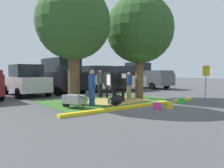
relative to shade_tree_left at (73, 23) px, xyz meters
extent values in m
plane|color=#4C4C4F|center=(2.48, -1.92, -3.80)|extent=(80.00, 80.00, 0.00)
cube|color=#386B28|center=(2.09, 0.13, -3.79)|extent=(6.57, 4.57, 0.02)
cube|color=yellow|center=(2.09, -2.31, -3.74)|extent=(7.77, 0.24, 0.12)
cube|color=tan|center=(2.35, -0.17, -3.78)|extent=(3.57, 2.93, 0.04)
cylinder|color=brown|center=(0.00, 0.00, -2.48)|extent=(0.55, 0.55, 2.64)
sphere|color=#2D5123|center=(0.00, 0.00, 0.05)|extent=(3.46, 3.46, 3.46)
cylinder|color=brown|center=(4.17, -0.10, -2.49)|extent=(0.47, 0.47, 2.64)
sphere|color=#2D5123|center=(4.17, -0.10, 0.19)|extent=(3.89, 3.89, 3.89)
cube|color=black|center=(2.44, 0.03, -2.67)|extent=(1.60, 2.38, 0.80)
cube|color=white|center=(2.38, -0.11, -2.67)|extent=(1.03, 1.12, 0.56)
cylinder|color=black|center=(1.88, -1.18, -2.57)|extent=(0.56, 0.71, 0.58)
cube|color=black|center=(1.75, -1.47, -2.39)|extent=(0.42, 0.51, 0.32)
cube|color=white|center=(1.66, -1.65, -2.43)|extent=(0.23, 0.19, 0.20)
cylinder|color=black|center=(2.30, -0.86, -3.43)|extent=(0.14, 0.14, 0.74)
cylinder|color=black|center=(1.85, -0.65, -3.43)|extent=(0.14, 0.14, 0.74)
cylinder|color=black|center=(3.02, 0.71, -3.43)|extent=(0.14, 0.14, 0.74)
cylinder|color=black|center=(2.58, 0.91, -3.43)|extent=(0.14, 0.14, 0.74)
cylinder|color=black|center=(2.94, 1.12, -2.92)|extent=(0.06, 0.06, 0.70)
ellipsoid|color=black|center=(1.62, -1.20, -3.56)|extent=(1.20, 0.94, 0.48)
cube|color=black|center=(1.09, -1.48, -3.54)|extent=(0.34, 0.31, 0.22)
cube|color=silver|center=(0.98, -1.54, -3.54)|extent=(0.10, 0.12, 0.16)
cylinder|color=black|center=(1.39, -1.52, -3.74)|extent=(0.36, 0.25, 0.10)
cylinder|color=#9E7F5B|center=(3.73, 0.30, -3.41)|extent=(0.26, 0.26, 0.78)
cylinder|color=#23478C|center=(3.73, 0.30, -2.75)|extent=(0.34, 0.34, 0.54)
sphere|color=tan|center=(3.73, 0.30, -2.38)|extent=(0.21, 0.21, 0.21)
cylinder|color=#23478C|center=(3.71, 0.08, -2.72)|extent=(0.09, 0.09, 0.51)
cylinder|color=#23478C|center=(3.74, 0.52, -2.72)|extent=(0.09, 0.09, 0.51)
cylinder|color=black|center=(2.61, 1.62, -3.38)|extent=(0.26, 0.26, 0.84)
cylinder|color=slate|center=(2.61, 1.62, -2.68)|extent=(0.34, 0.34, 0.58)
sphere|color=#8C664C|center=(2.61, 1.62, -2.27)|extent=(0.23, 0.23, 0.23)
cylinder|color=slate|center=(2.83, 1.61, -2.65)|extent=(0.09, 0.09, 0.55)
cylinder|color=slate|center=(2.39, 1.64, -2.65)|extent=(0.09, 0.09, 0.55)
cylinder|color=#23478C|center=(0.55, -0.72, -3.38)|extent=(0.26, 0.26, 0.85)
cylinder|color=#23478C|center=(0.55, -0.72, -2.66)|extent=(0.34, 0.34, 0.58)
sphere|color=tan|center=(0.55, -0.72, -2.25)|extent=(0.23, 0.23, 0.23)
cylinder|color=#23478C|center=(0.54, -0.50, -2.63)|extent=(0.09, 0.09, 0.56)
cylinder|color=#23478C|center=(0.56, -0.94, -2.63)|extent=(0.09, 0.09, 0.56)
cube|color=gray|center=(-0.45, -0.91, -3.40)|extent=(0.87, 1.05, 0.36)
cylinder|color=black|center=(-0.63, -0.44, -3.62)|extent=(0.22, 0.37, 0.36)
cylinder|color=black|center=(-0.55, -1.27, -3.68)|extent=(0.04, 0.04, 0.24)
cylinder|color=black|center=(-0.14, -1.11, -3.68)|extent=(0.04, 0.04, 0.24)
cylinder|color=black|center=(-0.43, -1.59, -3.28)|extent=(0.22, 0.51, 0.23)
cylinder|color=black|center=(-0.02, -1.44, -3.28)|extent=(0.22, 0.51, 0.23)
cylinder|color=#99999E|center=(6.46, -2.89, -2.87)|extent=(0.06, 0.06, 1.86)
cube|color=yellow|center=(6.46, -2.89, -2.19)|extent=(0.12, 0.44, 0.56)
cylinder|color=#EA3893|center=(2.17, -3.19, -3.66)|extent=(0.30, 0.30, 0.28)
torus|color=#EA3893|center=(2.17, -3.19, -3.53)|extent=(0.33, 0.33, 0.02)
cylinder|color=yellow|center=(2.74, -3.38, -3.66)|extent=(0.31, 0.31, 0.28)
torus|color=yellow|center=(2.74, -3.38, -3.52)|extent=(0.33, 0.33, 0.02)
cylinder|color=blue|center=(3.34, -2.94, -3.67)|extent=(0.29, 0.29, 0.26)
torus|color=blue|center=(3.34, -2.94, -3.54)|extent=(0.32, 0.32, 0.02)
cylinder|color=green|center=(4.25, -2.93, -3.67)|extent=(0.30, 0.30, 0.27)
torus|color=green|center=(4.25, -2.93, -3.53)|extent=(0.32, 0.32, 0.02)
cylinder|color=black|center=(-2.45, 3.68, -3.48)|extent=(0.24, 0.65, 0.64)
cube|color=silver|center=(-0.61, 5.51, -3.03)|extent=(1.92, 4.45, 0.90)
cube|color=black|center=(-0.61, 5.51, -2.18)|extent=(1.64, 2.24, 0.80)
cylinder|color=black|center=(-1.55, 6.92, -3.48)|extent=(0.24, 0.65, 0.64)
cylinder|color=black|center=(0.25, 6.97, -3.48)|extent=(0.24, 0.65, 0.64)
cylinder|color=black|center=(-1.48, 4.06, -3.48)|extent=(0.24, 0.65, 0.64)
cylinder|color=black|center=(0.32, 4.11, -3.48)|extent=(0.24, 0.65, 0.64)
cube|color=black|center=(1.91, 5.72, -2.88)|extent=(2.02, 4.65, 1.20)
cube|color=black|center=(1.91, 5.72, -1.78)|extent=(1.76, 3.24, 1.00)
cylinder|color=black|center=(0.92, 7.19, -3.48)|extent=(0.24, 0.65, 0.64)
cylinder|color=black|center=(2.82, 7.24, -3.48)|extent=(0.24, 0.65, 0.64)
cylinder|color=black|center=(1.00, 4.20, -3.48)|extent=(0.24, 0.65, 0.64)
cylinder|color=black|center=(2.90, 4.25, -3.48)|extent=(0.24, 0.65, 0.64)
cube|color=silver|center=(4.97, 5.76, -3.03)|extent=(1.92, 4.45, 0.90)
cube|color=black|center=(4.97, 5.76, -2.18)|extent=(1.64, 2.24, 0.80)
cylinder|color=black|center=(4.03, 7.17, -3.48)|extent=(0.24, 0.65, 0.64)
cylinder|color=black|center=(5.83, 7.21, -3.48)|extent=(0.24, 0.65, 0.64)
cylinder|color=black|center=(4.11, 4.31, -3.48)|extent=(0.24, 0.65, 0.64)
cylinder|color=black|center=(5.90, 4.36, -3.48)|extent=(0.24, 0.65, 0.64)
cube|color=silver|center=(7.34, 5.48, -3.03)|extent=(1.92, 4.45, 0.90)
cube|color=black|center=(7.34, 5.48, -2.18)|extent=(1.64, 2.24, 0.80)
cylinder|color=black|center=(6.40, 6.88, -3.48)|extent=(0.24, 0.65, 0.64)
cylinder|color=black|center=(8.20, 6.93, -3.48)|extent=(0.24, 0.65, 0.64)
cylinder|color=black|center=(6.48, 4.02, -3.48)|extent=(0.24, 0.65, 0.64)
cylinder|color=black|center=(8.28, 4.07, -3.48)|extent=(0.24, 0.65, 0.64)
cube|color=#4C5156|center=(10.30, 5.40, -2.93)|extent=(2.14, 5.45, 1.10)
cube|color=black|center=(10.28, 6.34, -1.88)|extent=(1.89, 1.85, 1.00)
cube|color=#4C5156|center=(10.33, 4.18, -2.26)|extent=(1.97, 2.75, 0.24)
cylinder|color=black|center=(9.26, 7.12, -3.48)|extent=(0.24, 0.65, 0.64)
cylinder|color=black|center=(11.25, 7.18, -3.48)|extent=(0.24, 0.65, 0.64)
cylinder|color=black|center=(9.35, 3.61, -3.48)|extent=(0.24, 0.65, 0.64)
cylinder|color=black|center=(11.35, 3.67, -3.48)|extent=(0.24, 0.65, 0.64)
camera|label=1|loc=(-4.81, -9.26, -2.21)|focal=35.19mm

